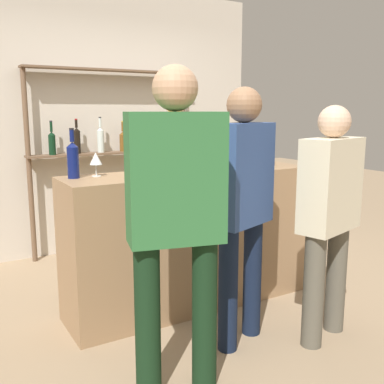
# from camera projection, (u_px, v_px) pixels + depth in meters

# --- Properties ---
(ground_plane) EXTENTS (16.00, 16.00, 0.00)m
(ground_plane) POSITION_uv_depth(u_px,v_px,m) (192.00, 303.00, 3.57)
(ground_plane) COLOR #9E8466
(bar_counter) EXTENTS (1.96, 0.51, 1.06)m
(bar_counter) POSITION_uv_depth(u_px,v_px,m) (192.00, 239.00, 3.48)
(bar_counter) COLOR #997551
(bar_counter) RESTS_ON ground_plane
(back_wall) EXTENTS (3.56, 0.12, 2.80)m
(back_wall) POSITION_uv_depth(u_px,v_px,m) (106.00, 120.00, 4.89)
(back_wall) COLOR beige
(back_wall) RESTS_ON ground_plane
(back_shelf) EXTENTS (1.78, 0.18, 1.93)m
(back_shelf) POSITION_uv_depth(u_px,v_px,m) (112.00, 135.00, 4.77)
(back_shelf) COLOR brown
(back_shelf) RESTS_ON ground_plane
(counter_bottle_0) EXTENTS (0.08, 0.08, 0.33)m
(counter_bottle_0) POSITION_uv_depth(u_px,v_px,m) (270.00, 151.00, 3.75)
(counter_bottle_0) COLOR black
(counter_bottle_0) RESTS_ON bar_counter
(counter_bottle_1) EXTENTS (0.09, 0.09, 0.35)m
(counter_bottle_1) POSITION_uv_depth(u_px,v_px,m) (194.00, 154.00, 3.29)
(counter_bottle_1) COLOR black
(counter_bottle_1) RESTS_ON bar_counter
(counter_bottle_2) EXTENTS (0.08, 0.08, 0.32)m
(counter_bottle_2) POSITION_uv_depth(u_px,v_px,m) (179.00, 158.00, 3.18)
(counter_bottle_2) COLOR silver
(counter_bottle_2) RESTS_ON bar_counter
(counter_bottle_3) EXTENTS (0.08, 0.08, 0.34)m
(counter_bottle_3) POSITION_uv_depth(u_px,v_px,m) (73.00, 159.00, 3.02)
(counter_bottle_3) COLOR #0F1956
(counter_bottle_3) RESTS_ON bar_counter
(counter_bottle_4) EXTENTS (0.07, 0.07, 0.34)m
(counter_bottle_4) POSITION_uv_depth(u_px,v_px,m) (152.00, 155.00, 3.22)
(counter_bottle_4) COLOR #0F1956
(counter_bottle_4) RESTS_ON bar_counter
(wine_glass) EXTENTS (0.09, 0.09, 0.17)m
(wine_glass) POSITION_uv_depth(u_px,v_px,m) (96.00, 159.00, 3.11)
(wine_glass) COLOR silver
(wine_glass) RESTS_ON bar_counter
(ice_bucket) EXTENTS (0.19, 0.19, 0.20)m
(ice_bucket) POSITION_uv_depth(u_px,v_px,m) (216.00, 158.00, 3.35)
(ice_bucket) COLOR #846647
(ice_bucket) RESTS_ON bar_counter
(cork_jar) EXTENTS (0.11, 0.11, 0.15)m
(cork_jar) POSITION_uv_depth(u_px,v_px,m) (189.00, 160.00, 3.47)
(cork_jar) COLOR silver
(cork_jar) RESTS_ON bar_counter
(customer_right) EXTENTS (0.52, 0.33, 1.54)m
(customer_right) POSITION_uv_depth(u_px,v_px,m) (330.00, 208.00, 2.88)
(customer_right) COLOR #575347
(customer_right) RESTS_ON ground_plane
(server_behind_counter) EXTENTS (0.42, 0.23, 1.71)m
(server_behind_counter) POSITION_uv_depth(u_px,v_px,m) (175.00, 164.00, 4.15)
(server_behind_counter) COLOR brown
(server_behind_counter) RESTS_ON ground_plane
(customer_left) EXTENTS (0.53, 0.33, 1.73)m
(customer_left) POSITION_uv_depth(u_px,v_px,m) (176.00, 210.00, 2.30)
(customer_left) COLOR black
(customer_left) RESTS_ON ground_plane
(customer_center) EXTENTS (0.48, 0.33, 1.65)m
(customer_center) POSITION_uv_depth(u_px,v_px,m) (242.00, 198.00, 2.81)
(customer_center) COLOR #121C33
(customer_center) RESTS_ON ground_plane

